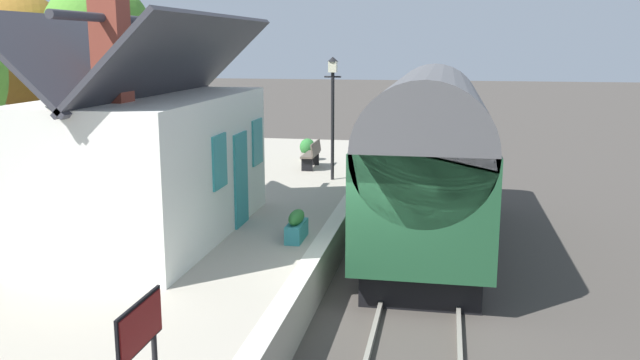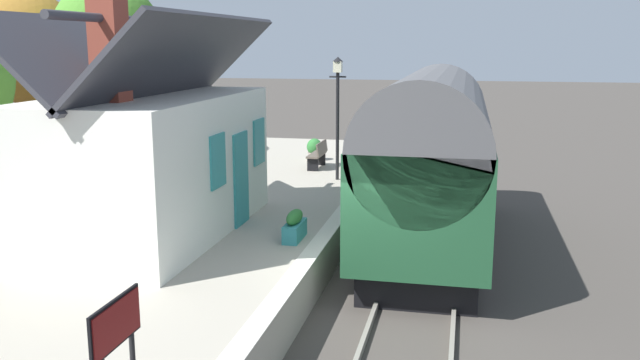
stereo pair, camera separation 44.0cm
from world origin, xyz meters
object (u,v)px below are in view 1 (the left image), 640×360
object	(u,v)px
planter_under_sign	(296,226)
bench_platform_end	(312,154)
station_building	(152,159)
tree_behind_building	(100,41)
lamp_post_platform	(333,95)
tree_far_left	(17,49)
train	(429,157)
planter_edge_far	(307,150)
station_sign_board	(140,338)

from	to	relation	value
planter_under_sign	bench_platform_end	bearing A→B (deg)	8.94
station_building	tree_behind_building	xyz separation A→B (m)	(8.42, 5.56, 2.48)
lamp_post_platform	tree_far_left	world-z (taller)	tree_far_left
planter_under_sign	tree_far_left	distance (m)	15.48
train	lamp_post_platform	distance (m)	4.67
train	planter_edge_far	size ratio (longest dim) A/B	12.27
bench_platform_end	planter_edge_far	xyz separation A→B (m)	(1.43, 0.46, -0.09)
planter_under_sign	lamp_post_platform	xyz separation A→B (m)	(6.42, 0.32, 2.26)
lamp_post_platform	tree_behind_building	bearing A→B (deg)	77.33
tree_behind_building	tree_far_left	bearing A→B (deg)	80.92
station_building	lamp_post_platform	world-z (taller)	station_building
planter_edge_far	planter_under_sign	bearing A→B (deg)	-169.72
planter_edge_far	lamp_post_platform	world-z (taller)	lamp_post_platform
station_building	tree_far_left	distance (m)	12.96
tree_far_left	bench_platform_end	bearing A→B (deg)	-93.62
bench_platform_end	planter_edge_far	size ratio (longest dim) A/B	1.81
train	station_building	distance (m)	6.55
bench_platform_end	tree_far_left	world-z (taller)	tree_far_left
tree_far_left	tree_behind_building	xyz separation A→B (m)	(-0.56, -3.52, 0.28)
planter_edge_far	tree_far_left	world-z (taller)	tree_far_left
planter_under_sign	station_sign_board	xyz separation A→B (m)	(-7.51, -0.09, 0.89)
planter_edge_far	tree_behind_building	size ratio (longest dim) A/B	0.11
train	tree_behind_building	bearing A→B (deg)	64.92
station_building	planter_edge_far	bearing A→B (deg)	-8.01
bench_platform_end	lamp_post_platform	xyz separation A→B (m)	(-1.75, -0.97, 2.08)
bench_platform_end	planter_under_sign	bearing A→B (deg)	-171.06
planter_under_sign	station_sign_board	size ratio (longest dim) A/B	0.59
tree_behind_building	planter_under_sign	bearing A→B (deg)	-133.75
station_sign_board	tree_behind_building	size ratio (longest dim) A/B	0.22
bench_platform_end	planter_under_sign	world-z (taller)	bench_platform_end
station_building	lamp_post_platform	bearing A→B (deg)	-23.11
bench_platform_end	planter_under_sign	xyz separation A→B (m)	(-8.17, -1.29, -0.17)
station_building	train	bearing A→B (deg)	-61.36
lamp_post_platform	station_sign_board	world-z (taller)	lamp_post_platform
train	lamp_post_platform	bearing A→B (deg)	40.82
station_building	tree_far_left	bearing A→B (deg)	45.29
bench_platform_end	station_sign_board	distance (m)	15.76
train	lamp_post_platform	size ratio (longest dim) A/B	2.59
train	tree_behind_building	distance (m)	12.78
bench_platform_end	tree_far_left	distance (m)	11.43
train	bench_platform_end	bearing A→B (deg)	37.18
lamp_post_platform	tree_behind_building	xyz separation A→B (m)	(1.88, 8.35, 1.57)
bench_platform_end	planter_edge_far	world-z (taller)	bench_platform_end
station_building	planter_edge_far	size ratio (longest dim) A/B	8.82
tree_far_left	tree_behind_building	bearing A→B (deg)	-99.08
tree_far_left	station_building	bearing A→B (deg)	-134.71
lamp_post_platform	tree_far_left	xyz separation A→B (m)	(2.44, 11.87, 1.29)
bench_platform_end	planter_edge_far	distance (m)	1.51
planter_under_sign	planter_edge_far	size ratio (longest dim) A/B	1.20
lamp_post_platform	tree_behind_building	size ratio (longest dim) A/B	0.52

